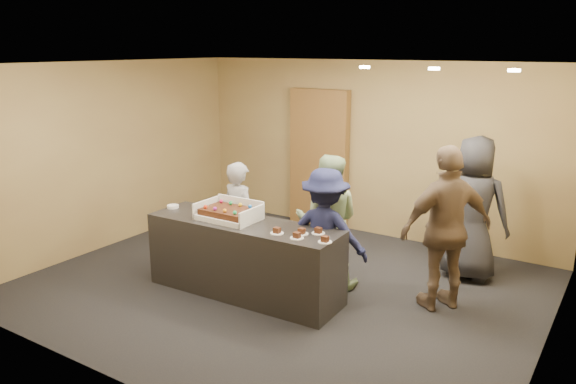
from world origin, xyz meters
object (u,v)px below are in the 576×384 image
object	(u,v)px
serving_counter	(244,258)
sheet_cake	(229,211)
person_dark_suit	(473,209)
cake_box	(230,215)
person_navy_man	(325,234)
storage_cabinet	(319,159)
person_server_grey	(240,219)
person_brown_extra	(447,229)
person_sage_man	(328,221)
plate_stack	(173,206)

from	to	relation	value
serving_counter	sheet_cake	world-z (taller)	sheet_cake
serving_counter	person_dark_suit	world-z (taller)	person_dark_suit
cake_box	person_navy_man	bearing A→B (deg)	21.72
storage_cabinet	person_server_grey	distance (m)	2.41
cake_box	person_brown_extra	world-z (taller)	person_brown_extra
storage_cabinet	person_navy_man	bearing A→B (deg)	-58.78
person_server_grey	person_navy_man	bearing A→B (deg)	-167.45
sheet_cake	person_dark_suit	distance (m)	3.05
person_sage_man	storage_cabinet	bearing A→B (deg)	-80.38
plate_stack	person_dark_suit	distance (m)	3.79
plate_stack	person_brown_extra	size ratio (longest dim) A/B	0.08
sheet_cake	plate_stack	bearing A→B (deg)	-179.34
cake_box	serving_counter	bearing A→B (deg)	-6.80
serving_counter	person_dark_suit	distance (m)	2.92
serving_counter	person_sage_man	world-z (taller)	person_sage_man
plate_stack	person_brown_extra	world-z (taller)	person_brown_extra
plate_stack	person_dark_suit	bearing A→B (deg)	31.14
storage_cabinet	person_sage_man	world-z (taller)	storage_cabinet
person_server_grey	cake_box	bearing A→B (deg)	126.34
plate_stack	person_sage_man	distance (m)	1.98
cake_box	sheet_cake	size ratio (longest dim) A/B	1.17
person_brown_extra	person_dark_suit	xyz separation A→B (m)	(0.01, 1.02, -0.02)
storage_cabinet	sheet_cake	distance (m)	2.85
serving_counter	sheet_cake	bearing A→B (deg)	178.32
person_server_grey	person_sage_man	world-z (taller)	person_sage_man
person_sage_man	person_brown_extra	world-z (taller)	person_brown_extra
serving_counter	storage_cabinet	bearing A→B (deg)	100.23
storage_cabinet	person_sage_man	size ratio (longest dim) A/B	1.35
sheet_cake	plate_stack	size ratio (longest dim) A/B	4.07
storage_cabinet	person_dark_suit	distance (m)	2.86
person_navy_man	sheet_cake	bearing A→B (deg)	12.11
person_navy_man	person_dark_suit	size ratio (longest dim) A/B	0.84
storage_cabinet	sheet_cake	xyz separation A→B (m)	(0.37, -2.82, -0.12)
serving_counter	person_dark_suit	bearing A→B (deg)	40.85
storage_cabinet	person_dark_suit	size ratio (longest dim) A/B	1.21
storage_cabinet	sheet_cake	size ratio (longest dim) A/B	3.69
person_server_grey	person_dark_suit	distance (m)	2.95
plate_stack	person_sage_man	bearing A→B (deg)	23.18
person_sage_man	person_navy_man	size ratio (longest dim) A/B	1.06
cake_box	person_brown_extra	distance (m)	2.50
sheet_cake	person_navy_man	bearing A→B (deg)	22.93
storage_cabinet	person_sage_man	bearing A→B (deg)	-57.76
storage_cabinet	plate_stack	world-z (taller)	storage_cabinet
person_sage_man	person_dark_suit	world-z (taller)	person_dark_suit
person_navy_man	plate_stack	bearing A→B (deg)	2.40
serving_counter	sheet_cake	distance (m)	0.59
person_server_grey	person_brown_extra	bearing A→B (deg)	-156.68
sheet_cake	person_sage_man	xyz separation A→B (m)	(0.92, 0.77, -0.17)
storage_cabinet	person_server_grey	world-z (taller)	storage_cabinet
serving_counter	storage_cabinet	size ratio (longest dim) A/B	1.07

